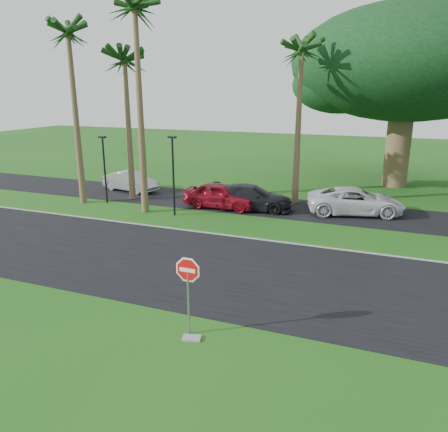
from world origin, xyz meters
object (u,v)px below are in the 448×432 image
car_silver (130,182)px  car_minivan (356,201)px  stop_sign_near (188,280)px  car_red (221,196)px  car_dark (251,198)px

car_silver → car_minivan: (15.89, -0.35, 0.07)m
stop_sign_near → car_minivan: size_ratio=0.47×
car_silver → car_red: (7.93, -2.01, 0.09)m
stop_sign_near → car_dark: stop_sign_near is taller
stop_sign_near → car_minivan: (3.44, 15.67, -0.99)m
stop_sign_near → car_red: (-4.52, 14.00, -0.98)m
car_red → car_dark: 1.87m
stop_sign_near → car_dark: 14.67m
car_silver → car_dark: size_ratio=0.83×
car_minivan → stop_sign_near: bearing=152.9°
stop_sign_near → car_dark: size_ratio=0.51×
car_silver → stop_sign_near: bearing=-131.3°
car_red → car_dark: (1.83, 0.38, -0.05)m
stop_sign_near → car_silver: size_ratio=0.61×
car_red → stop_sign_near: bearing=-162.5°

